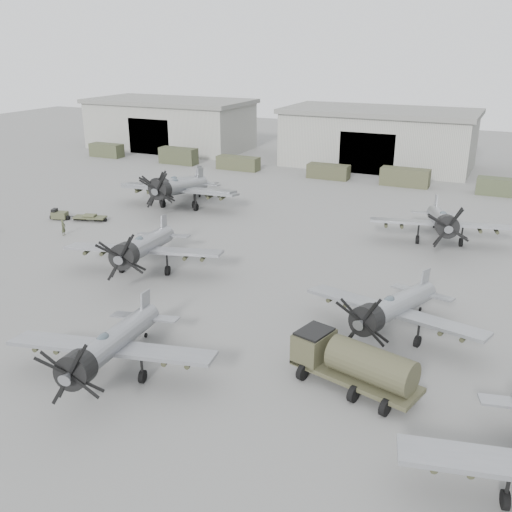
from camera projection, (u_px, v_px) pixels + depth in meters
The scene contains 18 objects.
ground at pixel (146, 340), 36.93m from camera, with size 220.00×220.00×0.00m, color slate.
hangar_left at pixel (170, 124), 103.02m from camera, with size 29.00×14.80×8.70m.
hangar_center at pixel (378, 137), 88.03m from camera, with size 29.00×14.80×8.70m.
support_truck_0 at pixel (107, 150), 96.03m from camera, with size 5.77×2.20×2.21m, color #40442D.
support_truck_1 at pixel (178, 156), 90.36m from camera, with size 6.14×2.20×2.54m, color #3C402A.
support_truck_2 at pixel (238, 163), 86.28m from camera, with size 6.55×2.20×2.00m, color #42452D.
support_truck_3 at pixel (328, 172), 80.64m from camera, with size 5.89×2.20×2.00m, color #3E3F29.
support_truck_4 at pixel (405, 177), 76.35m from camera, with size 6.43×2.20×2.38m, color #42442C.
support_truck_5 at pixel (503, 187), 71.55m from camera, with size 6.40×2.20×2.14m, color #3F462E.
aircraft_near_1 at pixel (109, 346), 31.84m from camera, with size 12.12×10.91×4.82m.
aircraft_mid_1 at pixel (142, 247), 46.64m from camera, with size 13.17×11.86×5.26m.
aircraft_mid_2 at pixel (392, 308), 36.34m from camera, with size 12.13×10.92×4.82m.
aircraft_far_0 at pixel (178, 188), 65.05m from camera, with size 14.06×12.65×5.59m.
aircraft_far_1 at pixel (442, 221), 53.43m from camera, with size 13.30×11.97×5.29m.
aircraft_extra_140 at pixel (177, 185), 66.24m from camera, with size 14.06×12.65×5.59m.
fuel_tanker at pixel (354, 362), 31.34m from camera, with size 7.66×4.21×2.81m.
tug_trailer at pixel (71, 216), 61.83m from camera, with size 6.08×2.77×1.21m.
ground_crew at pixel (63, 228), 56.79m from camera, with size 0.58×0.38×1.58m, color #444A30.
Camera 1 is at (20.24, -26.63, 18.05)m, focal length 40.00 mm.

